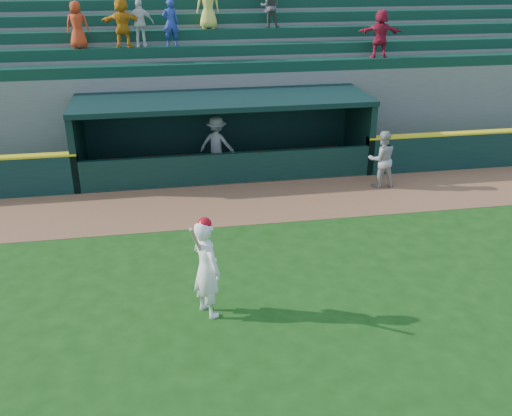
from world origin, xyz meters
name	(u,v)px	position (x,y,z in m)	size (l,w,h in m)	color
ground	(269,294)	(0.00, 0.00, 0.00)	(120.00, 120.00, 0.00)	#164210
warning_track	(236,203)	(0.00, 4.90, 0.01)	(40.00, 3.00, 0.01)	brown
dugout_player_front	(382,159)	(4.58, 5.47, 0.89)	(0.86, 0.67, 1.77)	#A9A9A4
dugout_player_inside	(217,144)	(-0.22, 7.81, 0.91)	(1.17, 0.67, 1.82)	#ACACA6
dugout	(223,128)	(0.00, 8.00, 1.36)	(9.40, 2.80, 2.46)	slate
stands	(208,71)	(0.01, 12.56, 2.39)	(34.50, 6.30, 6.05)	slate
batter_at_plate	(206,267)	(-1.34, -0.46, 1.05)	(0.79, 0.90, 2.12)	white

